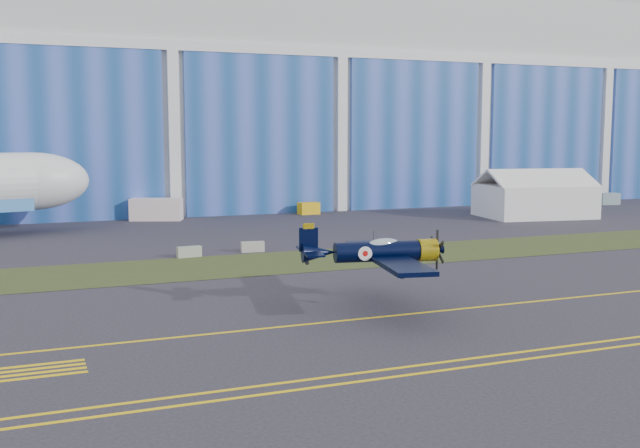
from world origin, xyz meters
name	(u,v)px	position (x,y,z in m)	size (l,w,h in m)	color
ground	(331,300)	(0.00, 0.00, 0.00)	(260.00, 260.00, 0.00)	#302E39
grass_median	(262,263)	(0.00, 14.00, 0.02)	(260.00, 10.00, 0.02)	#475128
hangar	(144,101)	(0.00, 71.79, 14.96)	(220.00, 45.70, 30.00)	silver
taxiway_centreline	(366,318)	(0.00, -5.00, 0.01)	(200.00, 0.20, 0.02)	yellow
edge_line_near	(459,368)	(0.00, -14.50, 0.01)	(80.00, 0.20, 0.02)	yellow
edge_line_far	(447,362)	(0.00, -13.50, 0.01)	(80.00, 0.20, 0.02)	yellow
hold_short_ladder	(12,373)	(-18.00, -8.10, 0.01)	(6.00, 2.40, 0.02)	yellow
warbird	(378,252)	(1.67, -3.03, 3.35)	(11.53, 13.12, 3.44)	black
tent	(534,193)	(41.08, 33.68, 2.97)	(13.99, 11.10, 5.94)	white
shipping_container	(156,209)	(-2.67, 47.15, 1.29)	(5.96, 2.38, 2.58)	silver
tug	(309,208)	(16.45, 46.86, 0.74)	(2.55, 1.59, 1.49)	gold
gse_box	(609,199)	(61.39, 42.94, 0.83)	(2.78, 1.48, 1.67)	#7F99A3
barrier_a	(189,252)	(-4.71, 19.11, 0.45)	(2.00, 0.60, 0.90)	#939F8D
barrier_b	(253,247)	(0.97, 19.89, 0.45)	(2.00, 0.60, 0.90)	#9C9A93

